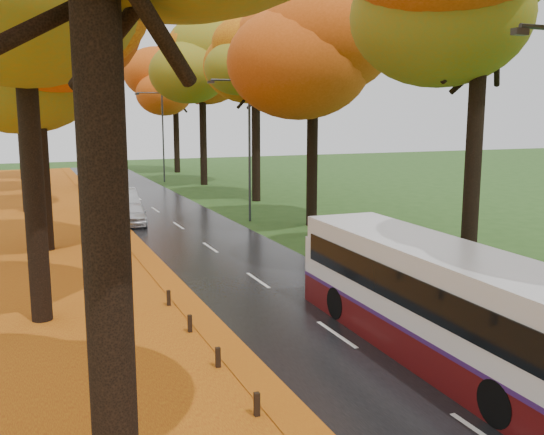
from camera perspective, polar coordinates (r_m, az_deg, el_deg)
road at (r=28.86m, az=-6.41°, el=-2.46°), size 6.50×90.00×0.04m
centre_line at (r=28.85m, az=-6.41°, el=-2.42°), size 0.12×90.00×0.01m
leaf_drift at (r=28.18m, az=-12.37°, el=-2.88°), size 0.90×90.00×0.01m
trees_left at (r=29.37m, az=-22.11°, el=15.79°), size 9.20×74.00×13.88m
trees_right at (r=32.87m, az=4.87°, el=15.99°), size 9.30×74.20×13.96m
streetlamp_mid at (r=34.22m, az=-2.54°, el=7.43°), size 2.45×0.18×8.00m
streetlamp_far at (r=55.39m, az=-10.49°, el=8.16°), size 2.45×0.18×8.00m
bus at (r=16.00m, az=15.13°, el=-7.26°), size 2.70×10.68×2.80m
car_white at (r=34.28m, az=-12.93°, el=0.36°), size 1.99×3.77×1.22m
car_silver at (r=38.12m, az=-13.81°, el=1.48°), size 1.80×4.68×1.52m
car_dark at (r=52.71m, az=-16.61°, el=3.37°), size 2.11×4.13×1.15m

